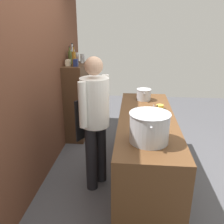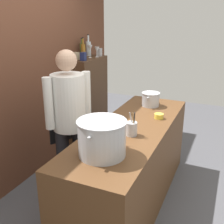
{
  "view_description": "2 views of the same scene",
  "coord_description": "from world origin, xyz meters",
  "px_view_note": "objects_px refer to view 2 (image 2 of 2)",
  "views": [
    {
      "loc": [
        -2.78,
        0.18,
        1.98
      ],
      "look_at": [
        0.06,
        0.45,
        0.93
      ],
      "focal_mm": 37.94,
      "sensor_mm": 36.0,
      "label": 1
    },
    {
      "loc": [
        -2.45,
        -0.87,
        1.98
      ],
      "look_at": [
        0.11,
        0.27,
        0.98
      ],
      "focal_mm": 44.41,
      "sensor_mm": 36.0,
      "label": 2
    }
  ],
  "objects_px": {
    "chef": "(69,117)",
    "butter_jar": "(159,116)",
    "stockpot_small": "(151,99)",
    "spice_tin_silver": "(99,52)",
    "wine_bottle_clear": "(89,48)",
    "wine_glass_short": "(97,50)",
    "utensil_crock": "(132,128)",
    "wine_glass_tall": "(90,49)",
    "spice_tin_navy": "(83,56)",
    "stockpot_large": "(102,138)",
    "spice_tin_cream": "(76,56)",
    "wine_bottle_olive": "(82,50)",
    "wine_bottle_amber": "(83,51)"
  },
  "relations": [
    {
      "from": "utensil_crock",
      "to": "spice_tin_cream",
      "type": "height_order",
      "value": "spice_tin_cream"
    },
    {
      "from": "chef",
      "to": "butter_jar",
      "type": "distance_m",
      "value": 0.97
    },
    {
      "from": "wine_bottle_amber",
      "to": "spice_tin_navy",
      "type": "distance_m",
      "value": 0.12
    },
    {
      "from": "wine_bottle_clear",
      "to": "spice_tin_cream",
      "type": "xyz_separation_m",
      "value": [
        -0.43,
        -0.03,
        -0.07
      ]
    },
    {
      "from": "wine_bottle_olive",
      "to": "wine_bottle_amber",
      "type": "bearing_deg",
      "value": -143.94
    },
    {
      "from": "stockpot_small",
      "to": "wine_bottle_clear",
      "type": "relative_size",
      "value": 0.86
    },
    {
      "from": "wine_bottle_olive",
      "to": "wine_glass_tall",
      "type": "xyz_separation_m",
      "value": [
        0.06,
        -0.11,
        0.02
      ]
    },
    {
      "from": "chef",
      "to": "spice_tin_navy",
      "type": "height_order",
      "value": "chef"
    },
    {
      "from": "wine_bottle_olive",
      "to": "spice_tin_cream",
      "type": "height_order",
      "value": "wine_bottle_olive"
    },
    {
      "from": "chef",
      "to": "stockpot_large",
      "type": "xyz_separation_m",
      "value": [
        -0.48,
        -0.61,
        0.08
      ]
    },
    {
      "from": "spice_tin_silver",
      "to": "utensil_crock",
      "type": "bearing_deg",
      "value": -145.48
    },
    {
      "from": "wine_bottle_olive",
      "to": "chef",
      "type": "bearing_deg",
      "value": -155.76
    },
    {
      "from": "stockpot_small",
      "to": "chef",
      "type": "bearing_deg",
      "value": 145.92
    },
    {
      "from": "stockpot_large",
      "to": "wine_bottle_clear",
      "type": "distance_m",
      "value": 2.54
    },
    {
      "from": "chef",
      "to": "wine_bottle_clear",
      "type": "relative_size",
      "value": 5.01
    },
    {
      "from": "wine_bottle_amber",
      "to": "wine_glass_short",
      "type": "bearing_deg",
      "value": -14.35
    },
    {
      "from": "stockpot_small",
      "to": "utensil_crock",
      "type": "relative_size",
      "value": 1.22
    },
    {
      "from": "utensil_crock",
      "to": "wine_glass_tall",
      "type": "height_order",
      "value": "wine_glass_tall"
    },
    {
      "from": "wine_bottle_clear",
      "to": "spice_tin_silver",
      "type": "height_order",
      "value": "wine_bottle_clear"
    },
    {
      "from": "wine_bottle_amber",
      "to": "wine_glass_short",
      "type": "relative_size",
      "value": 1.99
    },
    {
      "from": "butter_jar",
      "to": "spice_tin_navy",
      "type": "xyz_separation_m",
      "value": [
        0.7,
        1.32,
        0.48
      ]
    },
    {
      "from": "wine_glass_short",
      "to": "butter_jar",
      "type": "bearing_deg",
      "value": -129.83
    },
    {
      "from": "chef",
      "to": "wine_glass_short",
      "type": "relative_size",
      "value": 10.41
    },
    {
      "from": "wine_bottle_clear",
      "to": "wine_glass_short",
      "type": "bearing_deg",
      "value": -112.62
    },
    {
      "from": "wine_bottle_olive",
      "to": "spice_tin_navy",
      "type": "distance_m",
      "value": 0.29
    },
    {
      "from": "wine_bottle_amber",
      "to": "wine_glass_tall",
      "type": "distance_m",
      "value": 0.2
    },
    {
      "from": "stockpot_large",
      "to": "wine_bottle_olive",
      "type": "height_order",
      "value": "wine_bottle_olive"
    },
    {
      "from": "utensil_crock",
      "to": "wine_bottle_clear",
      "type": "height_order",
      "value": "wine_bottle_clear"
    },
    {
      "from": "stockpot_large",
      "to": "butter_jar",
      "type": "bearing_deg",
      "value": -11.73
    },
    {
      "from": "wine_bottle_amber",
      "to": "spice_tin_silver",
      "type": "relative_size",
      "value": 2.58
    },
    {
      "from": "wine_bottle_olive",
      "to": "wine_glass_tall",
      "type": "relative_size",
      "value": 1.54
    },
    {
      "from": "utensil_crock",
      "to": "spice_tin_cream",
      "type": "bearing_deg",
      "value": 46.56
    },
    {
      "from": "wine_bottle_clear",
      "to": "wine_bottle_amber",
      "type": "relative_size",
      "value": 1.04
    },
    {
      "from": "stockpot_large",
      "to": "wine_bottle_amber",
      "type": "bearing_deg",
      "value": 33.04
    },
    {
      "from": "chef",
      "to": "spice_tin_cream",
      "type": "distance_m",
      "value": 1.46
    },
    {
      "from": "wine_bottle_amber",
      "to": "spice_tin_navy",
      "type": "bearing_deg",
      "value": -152.56
    },
    {
      "from": "stockpot_small",
      "to": "spice_tin_silver",
      "type": "relative_size",
      "value": 2.32
    },
    {
      "from": "stockpot_large",
      "to": "chef",
      "type": "bearing_deg",
      "value": 51.87
    },
    {
      "from": "stockpot_small",
      "to": "wine_glass_short",
      "type": "height_order",
      "value": "wine_glass_short"
    },
    {
      "from": "chef",
      "to": "stockpot_large",
      "type": "height_order",
      "value": "chef"
    },
    {
      "from": "wine_glass_tall",
      "to": "spice_tin_navy",
      "type": "relative_size",
      "value": 1.62
    },
    {
      "from": "wine_bottle_olive",
      "to": "spice_tin_navy",
      "type": "bearing_deg",
      "value": -147.17
    },
    {
      "from": "stockpot_small",
      "to": "wine_bottle_clear",
      "type": "bearing_deg",
      "value": 58.85
    },
    {
      "from": "butter_jar",
      "to": "wine_bottle_clear",
      "type": "height_order",
      "value": "wine_bottle_clear"
    },
    {
      "from": "chef",
      "to": "wine_glass_tall",
      "type": "relative_size",
      "value": 8.65
    },
    {
      "from": "wine_glass_short",
      "to": "spice_tin_navy",
      "type": "height_order",
      "value": "wine_glass_short"
    },
    {
      "from": "wine_glass_short",
      "to": "stockpot_large",
      "type": "bearing_deg",
      "value": -152.35
    },
    {
      "from": "butter_jar",
      "to": "spice_tin_navy",
      "type": "relative_size",
      "value": 0.85
    },
    {
      "from": "wine_glass_tall",
      "to": "spice_tin_navy",
      "type": "bearing_deg",
      "value": -170.88
    },
    {
      "from": "stockpot_small",
      "to": "spice_tin_silver",
      "type": "xyz_separation_m",
      "value": [
        0.8,
        1.1,
        0.42
      ]
    }
  ]
}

